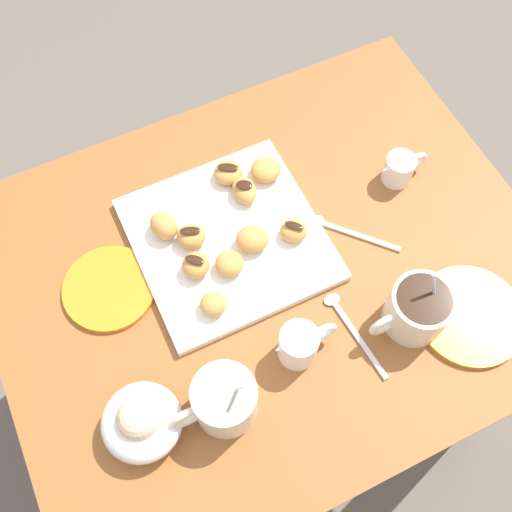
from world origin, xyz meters
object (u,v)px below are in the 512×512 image
object	(u,v)px
ice_cream_bowl	(141,421)
beignet_9	(228,173)
coffee_mug_cream_right	(223,400)
chocolate_sauce_pitcher	(400,168)
beignet_0	(244,190)
beignet_8	(191,236)
saucer_orange_right	(470,316)
beignet_7	(164,226)
beignet_1	(266,169)
pastry_plate_square	(228,239)
beignet_5	(229,264)
saucer_orange_left	(109,288)
beignet_3	(213,304)
beignet_2	(294,231)
beignet_4	(196,265)
beignet_6	(252,239)
dining_table	(270,303)
cream_pitcher_white	(300,344)
coffee_mug_cream_left	(417,309)

from	to	relation	value
ice_cream_bowl	beignet_9	size ratio (longest dim) A/B	2.29
coffee_mug_cream_right	chocolate_sauce_pitcher	size ratio (longest dim) A/B	1.50
beignet_9	beignet_0	bearing A→B (deg)	102.55
beignet_0	beignet_8	xyz separation A→B (m)	(0.12, 0.04, 0.00)
saucer_orange_right	beignet_0	xyz separation A→B (m)	(0.23, -0.35, 0.03)
coffee_mug_cream_right	beignet_7	distance (m)	0.31
saucer_orange_right	beignet_1	bearing A→B (deg)	-64.59
coffee_mug_cream_right	beignet_7	world-z (taller)	coffee_mug_cream_right
beignet_0	chocolate_sauce_pitcher	bearing A→B (deg)	164.07
pastry_plate_square	beignet_7	size ratio (longest dim) A/B	5.74
beignet_5	beignet_8	size ratio (longest dim) A/B	0.96
saucer_orange_left	beignet_3	xyz separation A→B (m)	(-0.14, 0.11, 0.03)
beignet_2	beignet_4	bearing A→B (deg)	-3.43
pastry_plate_square	beignet_4	distance (m)	0.08
beignet_1	beignet_4	world-z (taller)	beignet_4
saucer_orange_right	beignet_6	xyz separation A→B (m)	(0.26, -0.26, 0.03)
beignet_0	beignet_7	xyz separation A→B (m)	(0.15, 0.01, 0.00)
saucer_orange_left	beignet_9	distance (m)	0.28
dining_table	ice_cream_bowl	distance (m)	0.37
pastry_plate_square	coffee_mug_cream_right	world-z (taller)	coffee_mug_cream_right
beignet_4	saucer_orange_left	bearing A→B (deg)	-14.48
beignet_7	beignet_9	world-z (taller)	beignet_7
ice_cream_bowl	beignet_1	xyz separation A→B (m)	(-0.35, -0.31, -0.01)
beignet_5	beignet_7	size ratio (longest dim) A/B	0.87
pastry_plate_square	saucer_orange_right	distance (m)	0.41
cream_pitcher_white	beignet_3	distance (m)	0.15
dining_table	chocolate_sauce_pitcher	distance (m)	0.34
beignet_1	beignet_6	xyz separation A→B (m)	(0.08, 0.12, 0.00)
coffee_mug_cream_right	beignet_2	world-z (taller)	coffee_mug_cream_right
coffee_mug_cream_right	beignet_3	xyz separation A→B (m)	(-0.05, -0.15, -0.02)
dining_table	beignet_9	distance (m)	0.26
beignet_4	beignet_8	size ratio (longest dim) A/B	0.97
beignet_1	ice_cream_bowl	bearing A→B (deg)	41.94
beignet_0	beignet_3	world-z (taller)	beignet_3
beignet_2	beignet_5	bearing A→B (deg)	4.53
beignet_0	saucer_orange_left	bearing A→B (deg)	12.63
pastry_plate_square	beignet_5	distance (m)	0.06
ice_cream_bowl	beignet_7	world-z (taller)	ice_cream_bowl
beignet_3	beignet_8	bearing A→B (deg)	-97.15
dining_table	coffee_mug_cream_left	bearing A→B (deg)	132.14
dining_table	saucer_orange_right	size ratio (longest dim) A/B	5.25
coffee_mug_cream_right	chocolate_sauce_pitcher	bearing A→B (deg)	-151.50
beignet_3	beignet_9	distance (m)	0.25
ice_cream_bowl	beignet_0	distance (m)	0.42
saucer_orange_right	beignet_4	distance (m)	0.44
coffee_mug_cream_right	beignet_1	distance (m)	0.41
dining_table	beignet_0	xyz separation A→B (m)	(-0.02, -0.14, 0.18)
beignet_3	beignet_8	distance (m)	0.13
dining_table	chocolate_sauce_pitcher	size ratio (longest dim) A/B	9.84
beignet_3	coffee_mug_cream_right	bearing A→B (deg)	72.08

